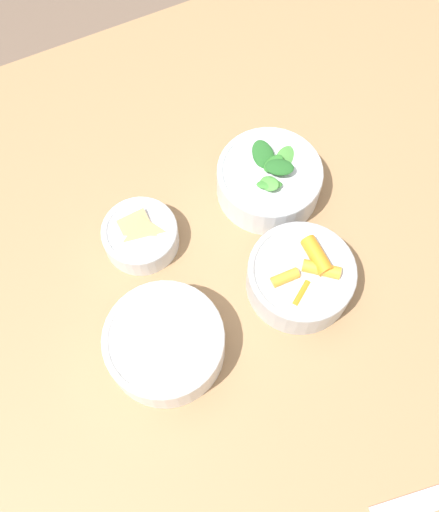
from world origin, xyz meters
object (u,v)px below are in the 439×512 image
object	(u,v)px
bowl_cookies	(141,235)
bowl_beans_hotdog	(165,344)
bowl_greens	(269,179)
bowl_carrots	(301,276)

from	to	relation	value
bowl_cookies	bowl_beans_hotdog	bearing A→B (deg)	78.31
bowl_greens	bowl_beans_hotdog	xyz separation A→B (m)	(0.26, 0.18, -0.00)
bowl_greens	bowl_beans_hotdog	bearing A→B (deg)	33.94
bowl_carrots	bowl_greens	size ratio (longest dim) A/B	0.95
bowl_greens	bowl_cookies	xyz separation A→B (m)	(0.22, -0.00, -0.01)
bowl_carrots	bowl_greens	distance (m)	0.17
bowl_carrots	bowl_cookies	world-z (taller)	bowl_carrots
bowl_carrots	bowl_greens	bearing A→B (deg)	-102.69
bowl_carrots	bowl_beans_hotdog	xyz separation A→B (m)	(0.22, 0.01, -0.00)
bowl_beans_hotdog	bowl_cookies	size ratio (longest dim) A/B	1.44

